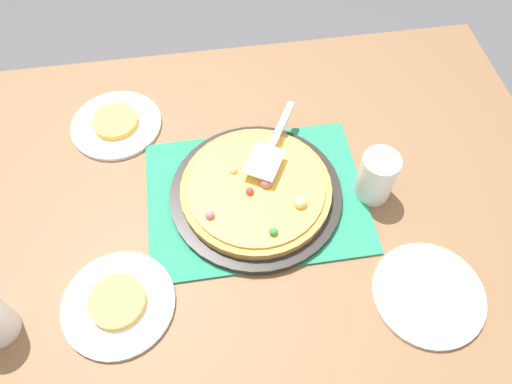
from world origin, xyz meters
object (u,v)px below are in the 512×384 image
Objects in this scene: plate_side at (428,294)px; plate_near_left at (119,304)px; cup_far at (376,177)px; pizza_server at (272,145)px; pizza_pan at (256,194)px; served_slice_left at (117,301)px; plate_far_right at (116,125)px; pizza at (256,189)px; served_slice_right at (115,121)px.

plate_near_left is at bearing 173.29° from plate_side.
cup_far is 0.24m from pizza_server.
cup_far is (-0.04, 0.25, 0.06)m from plate_side.
pizza_pan is 0.11m from pizza_server.
served_slice_left reaches higher than plate_near_left.
pizza_server is (-0.25, 0.36, 0.06)m from plate_side.
cup_far reaches higher than plate_far_right.
pizza is 3.00× the size of served_slice_left.
pizza_pan is 3.45× the size of served_slice_right.
served_slice_left is (-0.60, 0.07, 0.01)m from plate_side.
cup_far is at bearing 17.99° from plate_near_left.
cup_far reaches higher than plate_side.
pizza_pan is at bearing -39.70° from served_slice_right.
plate_far_right is 2.00× the size of served_slice_right.
pizza is 3.00× the size of served_slice_right.
served_slice_left is (0.00, -0.00, 0.01)m from plate_near_left.
pizza_server is (0.36, -0.17, 0.06)m from plate_far_right.
pizza is 1.50× the size of plate_far_right.
pizza_server reaches higher than plate_near_left.
plate_side is 0.61m from served_slice_left.
plate_side is at bearing -42.71° from pizza_pan.
plate_far_right is at bearing 154.34° from pizza_server.
pizza reaches higher than pizza_pan.
plate_side is (0.30, -0.28, -0.03)m from pizza.
plate_side is 0.26m from cup_far.
served_slice_right is (-0.01, 0.46, 0.01)m from plate_near_left.
pizza is at bearing -39.74° from plate_far_right.
plate_far_right is (-0.31, 0.26, -0.01)m from pizza_pan.
served_slice_left is (0.01, -0.46, 0.01)m from plate_far_right.
plate_far_right is at bearing 90.97° from plate_near_left.
served_slice_left is 0.46m from served_slice_right.
cup_far is (0.57, -0.28, 0.04)m from served_slice_right.
served_slice_left reaches higher than plate_side.
served_slice_right reaches higher than plate_far_right.
pizza_pan is 0.26m from cup_far.
plate_near_left and plate_far_right have the same top height.
plate_near_left is at bearing -145.52° from pizza_pan.
pizza_server is (0.35, 0.29, 0.05)m from served_slice_left.
pizza_pan reaches higher than plate_side.
plate_side is 1.83× the size of cup_far.
plate_side is 2.00× the size of served_slice_left.
pizza_server reaches higher than plate_far_right.
plate_near_left is at bearing -145.67° from pizza.
plate_near_left is 0.99× the size of pizza_server.
served_slice_left is at bearing -90.00° from plate_near_left.
pizza_server is (0.05, 0.09, 0.04)m from pizza.
cup_far reaches higher than served_slice_right.
served_slice_right reaches higher than plate_side.
served_slice_right is (-0.01, 0.46, 0.00)m from served_slice_left.
pizza_pan is 1.73× the size of plate_near_left.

